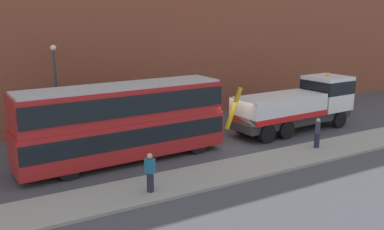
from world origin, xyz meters
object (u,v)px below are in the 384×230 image
at_px(double_decker_bus, 124,120).
at_px(street_lamp, 56,85).
at_px(pedestrian_bystander, 317,133).
at_px(pedestrian_onlooker, 150,173).
at_px(recovery_tow_truck, 299,104).

height_order(double_decker_bus, street_lamp, street_lamp).
relative_size(double_decker_bus, pedestrian_bystander, 6.51).
height_order(double_decker_bus, pedestrian_onlooker, double_decker_bus).
bearing_deg(double_decker_bus, pedestrian_onlooker, -100.59).
relative_size(double_decker_bus, pedestrian_onlooker, 6.51).
distance_m(recovery_tow_truck, pedestrian_bystander, 4.43).
relative_size(double_decker_bus, street_lamp, 1.91).
height_order(recovery_tow_truck, pedestrian_bystander, recovery_tow_truck).
distance_m(pedestrian_onlooker, pedestrian_bystander, 10.83).
distance_m(recovery_tow_truck, double_decker_bus, 12.33).
xyz_separation_m(double_decker_bus, pedestrian_onlooker, (-0.65, -4.64, -1.25)).
relative_size(recovery_tow_truck, pedestrian_onlooker, 5.96).
distance_m(recovery_tow_truck, street_lamp, 15.49).
distance_m(double_decker_bus, pedestrian_bystander, 10.89).
height_order(pedestrian_bystander, street_lamp, street_lamp).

